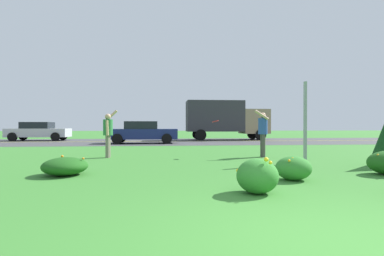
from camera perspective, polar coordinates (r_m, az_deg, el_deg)
ground_plane at (r=12.75m, az=1.95°, el=-4.78°), size 120.00×120.00×0.00m
highway_strip at (r=22.62m, az=-1.36°, el=-2.51°), size 120.00×9.94×0.01m
highway_center_stripe at (r=22.62m, az=-1.36°, el=-2.50°), size 120.00×0.16×0.00m
daylily_clump_mid_right at (r=5.34m, az=12.17°, el=-8.80°), size 0.71×0.73×0.64m
daylily_clump_front_left at (r=6.83m, az=18.51°, el=-7.16°), size 0.76×0.69×0.51m
daylily_clump_near_camera at (r=7.73m, az=-22.75°, el=-6.64°), size 1.03×1.10×0.46m
sign_post_near_path at (r=10.09m, az=20.48°, el=1.04°), size 0.07×0.10×2.54m
person_thrower_green_shirt at (r=11.40m, az=-15.48°, el=-0.60°), size 0.49×0.50×1.75m
person_catcher_blue_shirt at (r=11.51m, az=13.13°, el=-0.42°), size 0.54×0.50×1.74m
frisbee_red at (r=11.20m, az=4.40°, el=1.24°), size 0.24×0.24×0.09m
car_silver_leftmost at (r=26.58m, az=-26.87°, el=-0.53°), size 4.50×2.00×1.45m
car_navy_center_left at (r=20.34m, az=-9.24°, el=-0.77°), size 4.50×2.00×1.45m
box_truck_tan at (r=25.31m, az=6.26°, el=1.87°), size 6.70×2.46×3.20m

